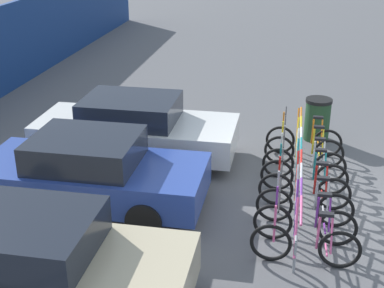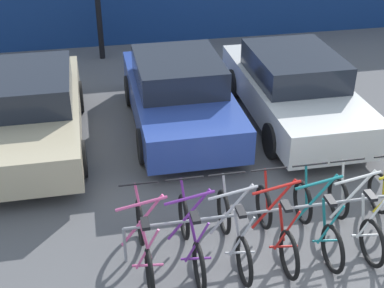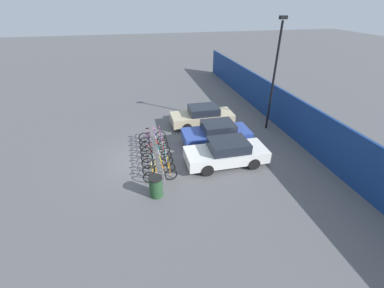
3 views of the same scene
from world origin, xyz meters
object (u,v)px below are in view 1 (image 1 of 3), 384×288
(car_beige, at_px, (30,263))
(bicycle_red, at_px, (304,189))
(bike_rack, at_px, (297,175))
(bicycle_orange, at_px, (304,140))
(bicycle_purple, at_px, (305,223))
(car_white, at_px, (135,128))
(trash_bin, at_px, (317,119))
(bicycle_teal, at_px, (304,175))
(car_blue, at_px, (91,172))
(bicycle_silver, at_px, (305,205))
(bicycle_yellow, at_px, (304,150))
(bicycle_pink, at_px, (305,244))
(bicycle_white, at_px, (304,163))

(car_beige, bearing_deg, bicycle_red, -47.12)
(bike_rack, bearing_deg, bicycle_orange, -4.01)
(bicycle_purple, height_order, car_white, car_white)
(bike_rack, distance_m, car_white, 3.80)
(bike_rack, xyz_separation_m, bicycle_orange, (2.12, -0.15, -0.12))
(bicycle_red, xyz_separation_m, trash_bin, (3.45, -0.32, 0.14))
(bicycle_teal, xyz_separation_m, car_blue, (-1.25, 3.88, 0.31))
(bicycle_silver, xyz_separation_m, car_beige, (-2.85, 3.72, 0.31))
(bicycle_purple, relative_size, bicycle_orange, 1.00)
(bike_rack, bearing_deg, bicycle_yellow, -5.56)
(bicycle_pink, xyz_separation_m, bicycle_silver, (1.21, 0.00, 0.00))
(bicycle_orange, bearing_deg, bicycle_purple, 178.70)
(bicycle_purple, bearing_deg, bike_rack, 1.81)
(car_beige, bearing_deg, bicycle_teal, -42.52)
(bicycle_purple, relative_size, car_beige, 0.39)
(bicycle_purple, distance_m, car_beige, 4.37)
(car_blue, bearing_deg, car_white, -4.30)
(bicycle_purple, xyz_separation_m, bicycle_white, (2.35, 0.00, 0.00))
(bicycle_teal, distance_m, bicycle_yellow, 1.23)
(bicycle_teal, distance_m, car_white, 3.86)
(car_blue, xyz_separation_m, trash_bin, (4.09, -4.20, -0.17))
(bicycle_silver, xyz_separation_m, bicycle_yellow, (2.44, 0.00, 0.00))
(bike_rack, xyz_separation_m, bicycle_silver, (-0.91, -0.15, -0.12))
(bicycle_purple, distance_m, bicycle_red, 1.19)
(bicycle_teal, bearing_deg, bike_rack, 156.78)
(car_beige, relative_size, trash_bin, 4.24)
(car_beige, bearing_deg, car_blue, 3.28)
(bicycle_silver, height_order, car_beige, car_beige)
(bicycle_white, relative_size, car_blue, 0.41)
(bike_rack, height_order, car_beige, car_beige)
(bicycle_purple, height_order, bicycle_silver, same)
(car_white, height_order, trash_bin, car_white)
(bicycle_silver, distance_m, bicycle_white, 1.77)
(bicycle_pink, bearing_deg, bicycle_orange, -1.34)
(car_blue, bearing_deg, car_beige, -176.72)
(bicycle_white, bearing_deg, trash_bin, -5.28)
(bicycle_teal, distance_m, trash_bin, 2.87)
(bicycle_pink, xyz_separation_m, bicycle_white, (2.98, 0.00, 0.00))
(bike_rack, relative_size, bicycle_purple, 2.80)
(bike_rack, distance_m, trash_bin, 3.17)
(bicycle_white, bearing_deg, bicycle_yellow, 2.62)
(bicycle_red, bearing_deg, car_blue, 99.34)
(car_beige, bearing_deg, bicycle_silver, -52.52)
(car_beige, height_order, car_white, same)
(bicycle_pink, relative_size, car_beige, 0.39)
(bicycle_purple, xyz_separation_m, bicycle_orange, (3.62, 0.00, 0.00))
(bicycle_white, xyz_separation_m, car_white, (0.47, 3.71, 0.31))
(car_blue, xyz_separation_m, car_white, (2.28, -0.17, 0.00))
(bike_rack, bearing_deg, car_white, 69.61)
(trash_bin, bearing_deg, bicycle_teal, 173.66)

